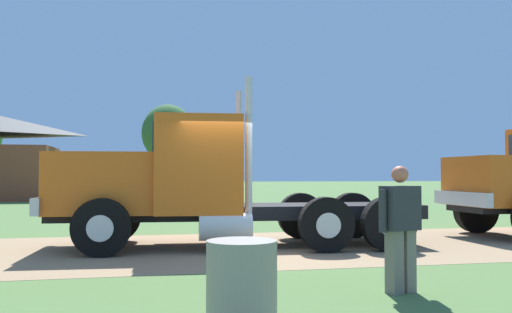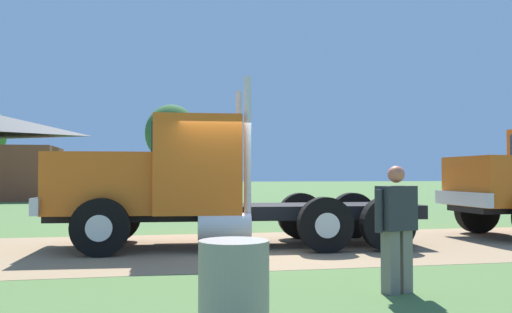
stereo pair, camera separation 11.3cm
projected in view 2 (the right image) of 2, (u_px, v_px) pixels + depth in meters
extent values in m
plane|color=#4E6D38|center=(238.00, 248.00, 11.09)|extent=(200.00, 200.00, 0.00)
cube|color=#997C59|center=(238.00, 248.00, 11.09)|extent=(120.00, 5.45, 0.01)
cube|color=black|center=(239.00, 211.00, 11.41)|extent=(7.68, 2.07, 0.28)
cube|color=orange|center=(104.00, 183.00, 11.08)|extent=(2.21, 2.15, 1.20)
cube|color=silver|center=(49.00, 204.00, 10.93)|extent=(0.32, 2.20, 0.32)
cube|color=orange|center=(197.00, 165.00, 11.33)|extent=(1.84, 2.41, 1.93)
cube|color=#2D3D4C|center=(155.00, 146.00, 11.23)|extent=(0.18, 1.91, 0.85)
cylinder|color=silver|center=(248.00, 145.00, 10.56)|extent=(0.14, 0.14, 2.68)
cylinder|color=silver|center=(239.00, 150.00, 12.36)|extent=(0.14, 0.14, 2.68)
cylinder|color=silver|center=(224.00, 227.00, 10.36)|extent=(1.04, 0.59, 0.52)
cylinder|color=black|center=(100.00, 227.00, 9.93)|extent=(1.08, 0.38, 1.07)
cylinder|color=silver|center=(99.00, 228.00, 9.77)|extent=(0.48, 0.07, 0.48)
cylinder|color=black|center=(116.00, 218.00, 12.20)|extent=(1.08, 0.38, 1.07)
cylinder|color=silver|center=(117.00, 217.00, 12.36)|extent=(0.48, 0.07, 0.48)
cylinder|color=black|center=(388.00, 224.00, 10.62)|extent=(1.08, 0.38, 1.07)
cylinder|color=silver|center=(391.00, 225.00, 10.46)|extent=(0.48, 0.07, 0.48)
cylinder|color=black|center=(352.00, 215.00, 12.88)|extent=(1.08, 0.38, 1.07)
cylinder|color=silver|center=(350.00, 215.00, 13.04)|extent=(0.48, 0.07, 0.48)
cylinder|color=black|center=(325.00, 225.00, 10.46)|extent=(1.08, 0.38, 1.07)
cylinder|color=silver|center=(327.00, 226.00, 10.30)|extent=(0.48, 0.07, 0.48)
cylinder|color=black|center=(301.00, 216.00, 12.73)|extent=(1.08, 0.38, 1.07)
cylinder|color=silver|center=(299.00, 215.00, 12.89)|extent=(0.48, 0.07, 0.48)
cube|color=orange|center=(501.00, 181.00, 12.88)|extent=(1.96, 2.02, 1.17)
cube|color=silver|center=(462.00, 199.00, 12.68)|extent=(0.19, 2.19, 0.32)
cylinder|color=black|center=(477.00, 211.00, 13.99)|extent=(1.14, 0.32, 1.13)
cylinder|color=silver|center=(474.00, 210.00, 14.15)|extent=(0.51, 0.05, 0.51)
cube|color=#2D2D33|center=(396.00, 208.00, 6.91)|extent=(0.54, 0.40, 0.56)
sphere|color=#D1694D|center=(396.00, 174.00, 6.93)|extent=(0.21, 0.21, 0.21)
cube|color=slate|center=(390.00, 262.00, 6.84)|extent=(0.21, 0.22, 0.79)
cube|color=slate|center=(403.00, 261.00, 6.94)|extent=(0.21, 0.22, 0.79)
cylinder|color=#2D2D33|center=(379.00, 211.00, 6.77)|extent=(0.10, 0.10, 0.53)
cylinder|color=#2D2D33|center=(413.00, 210.00, 7.05)|extent=(0.10, 0.10, 0.53)
cylinder|color=gray|center=(234.00, 292.00, 4.83)|extent=(0.63, 0.63, 0.91)
cylinder|color=#513823|center=(171.00, 174.00, 39.28)|extent=(0.44, 0.44, 2.98)
ellipsoid|color=#35622F|center=(171.00, 133.00, 39.37)|extent=(3.75, 3.75, 4.13)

